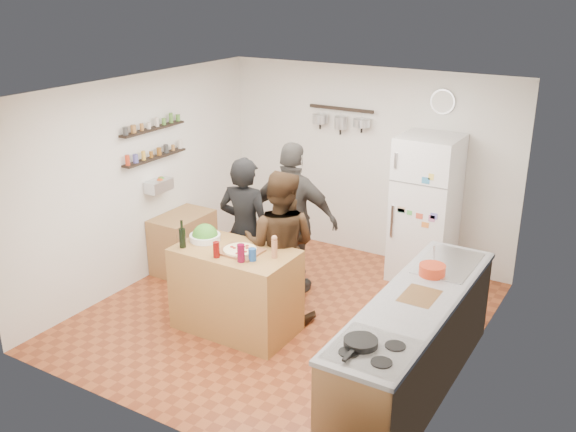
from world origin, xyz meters
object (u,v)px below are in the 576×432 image
Objects in this scene: wine_bottle at (182,238)px; person_center at (280,246)px; person_back at (293,220)px; wall_clock at (443,102)px; salt_canister at (252,254)px; person_left at (245,231)px; counter_run at (414,346)px; red_bowl at (432,270)px; prep_island at (236,290)px; skillet at (361,342)px; pepper_mill at (274,249)px; side_table at (183,242)px; fridge at (425,209)px; salad_bowl at (205,237)px.

person_center is at bearing 42.40° from wine_bottle.
wall_clock is (1.16, 1.52, 1.24)m from person_back.
salt_canister is 0.07× the size of person_left.
wine_bottle is 1.39m from person_back.
red_bowl reaches higher than counter_run.
prep_island is 0.75× the size of person_center.
person_back is 0.69× the size of counter_run.
person_back reaches higher than skillet.
pepper_mill reaches higher than red_bowl.
wine_bottle is 0.84× the size of red_bowl.
person_back is at bearing 5.96° from side_table.
skillet is (1.63, -1.47, 0.11)m from person_center.
person_left is (-0.29, 0.60, 0.40)m from prep_island.
person_center is at bearing 137.89° from skillet.
person_center is 5.59× the size of wall_clock.
wall_clock is at bearing 64.32° from prep_island.
person_center is 2.02m from fridge.
salad_bowl reaches higher than side_table.
person_back reaches higher than pepper_mill.
wine_bottle is at bearing -176.41° from counter_run.
prep_island is 6.60× the size of pepper_mill.
wine_bottle is 0.08× the size of counter_run.
salt_canister is 1.19m from person_back.
fridge is at bearing -144.48° from person_back.
pepper_mill is 2.32m from fridge.
wall_clock is 3.64m from side_table.
wine_bottle reaches higher than counter_run.
prep_island is 1.56× the size of side_table.
wine_bottle is 0.86m from person_left.
salad_bowl is 1.25× the size of skillet.
person_left is at bearing 76.75° from salad_bowl.
counter_run is 3.57m from side_table.
side_table is at bearing 130.87° from wine_bottle.
red_bowl is at bearing 167.50° from person_left.
skillet is 3.88m from side_table.
wine_bottle is 0.11× the size of person_back.
pepper_mill is 0.11× the size of person_center.
wine_bottle is at bearing 55.42° from person_back.
wall_clock is (-0.70, 2.11, 1.18)m from red_bowl.
wine_bottle is 2.51m from skillet.
red_bowl is at bearing 15.16° from pepper_mill.
pepper_mill is 0.94m from person_left.
pepper_mill is at bearing -23.65° from side_table.
counter_run is (1.68, 0.06, -0.52)m from salt_canister.
skillet is (2.38, -0.78, -0.07)m from wine_bottle.
skillet is at bearing -29.19° from salt_canister.
salt_canister is 0.61m from person_center.
salad_bowl is 2.53m from skillet.
skillet reaches higher than prep_island.
person_back reaches higher than person_center.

